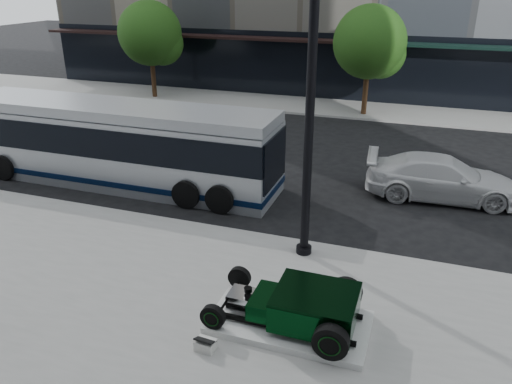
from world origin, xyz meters
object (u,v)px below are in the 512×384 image
(hot_rod, at_px, (305,306))
(transit_bus, at_px, (117,143))
(white_sedan, at_px, (442,178))
(lamppost, at_px, (309,128))

(hot_rod, bearing_deg, transit_bus, 144.26)
(hot_rod, distance_m, white_sedan, 8.93)
(lamppost, relative_size, transit_bus, 0.63)
(lamppost, height_order, transit_bus, lamppost)
(white_sedan, bearing_deg, lamppost, 142.76)
(lamppost, height_order, white_sedan, lamppost)
(white_sedan, bearing_deg, transit_bus, 97.14)
(transit_bus, bearing_deg, hot_rod, -35.74)
(hot_rod, xyz_separation_m, white_sedan, (2.68, 8.52, 0.04))
(lamppost, bearing_deg, hot_rod, -75.65)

